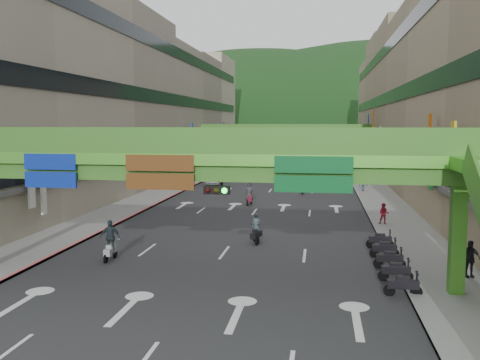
{
  "coord_description": "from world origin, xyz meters",
  "views": [
    {
      "loc": [
        5.26,
        -17.03,
        7.31
      ],
      "look_at": [
        0.0,
        18.0,
        3.5
      ],
      "focal_mm": 40.0,
      "sensor_mm": 36.0,
      "label": 1
    }
  ],
  "objects_px": {
    "overpass_near": "(218,172)",
    "scooter_rider_mid": "(302,185)",
    "pedestrian_red": "(384,216)",
    "car_yellow": "(314,181)",
    "scooter_rider_near": "(256,230)",
    "car_silver": "(215,179)"
  },
  "relations": [
    {
      "from": "scooter_rider_near",
      "to": "car_yellow",
      "type": "xyz_separation_m",
      "value": [
        3.14,
        29.93,
        -0.17
      ]
    },
    {
      "from": "scooter_rider_mid",
      "to": "car_yellow",
      "type": "height_order",
      "value": "scooter_rider_mid"
    },
    {
      "from": "overpass_near",
      "to": "car_yellow",
      "type": "relative_size",
      "value": 7.18
    },
    {
      "from": "overpass_near",
      "to": "car_silver",
      "type": "distance_m",
      "value": 40.13
    },
    {
      "from": "pedestrian_red",
      "to": "car_yellow",
      "type": "bearing_deg",
      "value": 115.03
    },
    {
      "from": "overpass_near",
      "to": "pedestrian_red",
      "type": "relative_size",
      "value": 18.67
    },
    {
      "from": "overpass_near",
      "to": "car_silver",
      "type": "relative_size",
      "value": 6.45
    },
    {
      "from": "scooter_rider_mid",
      "to": "car_silver",
      "type": "distance_m",
      "value": 12.41
    },
    {
      "from": "car_silver",
      "to": "pedestrian_red",
      "type": "distance_m",
      "value": 28.53
    },
    {
      "from": "overpass_near",
      "to": "scooter_rider_mid",
      "type": "bearing_deg",
      "value": 85.44
    },
    {
      "from": "scooter_rider_mid",
      "to": "car_yellow",
      "type": "bearing_deg",
      "value": 80.52
    },
    {
      "from": "overpass_near",
      "to": "pedestrian_red",
      "type": "xyz_separation_m",
      "value": [
        8.87,
        16.02,
        -4.46
      ]
    },
    {
      "from": "scooter_rider_near",
      "to": "scooter_rider_mid",
      "type": "height_order",
      "value": "scooter_rider_mid"
    },
    {
      "from": "scooter_rider_mid",
      "to": "car_silver",
      "type": "bearing_deg",
      "value": 148.02
    },
    {
      "from": "scooter_rider_mid",
      "to": "pedestrian_red",
      "type": "bearing_deg",
      "value": -69.16
    },
    {
      "from": "car_silver",
      "to": "car_yellow",
      "type": "relative_size",
      "value": 1.11
    },
    {
      "from": "pedestrian_red",
      "to": "scooter_rider_mid",
      "type": "bearing_deg",
      "value": 123.32
    },
    {
      "from": "scooter_rider_near",
      "to": "scooter_rider_mid",
      "type": "xyz_separation_m",
      "value": [
        2.03,
        23.24,
        0.12
      ]
    },
    {
      "from": "overpass_near",
      "to": "scooter_rider_near",
      "type": "distance_m",
      "value": 10.26
    },
    {
      "from": "overpass_near",
      "to": "scooter_rider_mid",
      "type": "relative_size",
      "value": 14.84
    },
    {
      "from": "overpass_near",
      "to": "scooter_rider_mid",
      "type": "xyz_separation_m",
      "value": [
        2.59,
        32.51,
        -4.24
      ]
    },
    {
      "from": "scooter_rider_near",
      "to": "pedestrian_red",
      "type": "bearing_deg",
      "value": 39.12
    }
  ]
}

